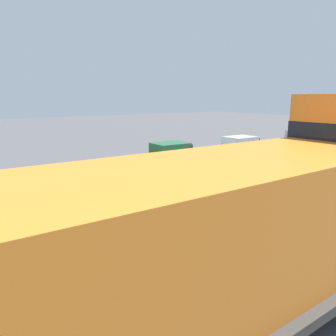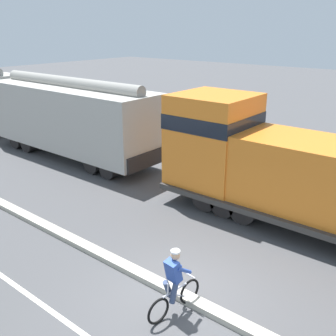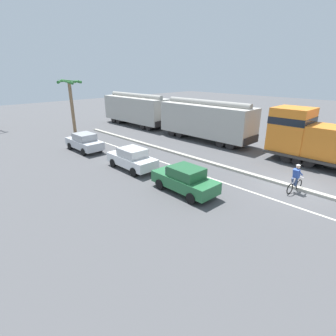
{
  "view_description": "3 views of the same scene",
  "coord_description": "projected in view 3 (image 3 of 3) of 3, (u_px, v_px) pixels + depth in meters",
  "views": [
    {
      "loc": [
        9.48,
        -6.28,
        4.14
      ],
      "look_at": [
        -1.15,
        1.17,
        1.3
      ],
      "focal_mm": 35.0,
      "sensor_mm": 36.0,
      "label": 1
    },
    {
      "loc": [
        -6.68,
        -5.05,
        6.54
      ],
      "look_at": [
        3.22,
        2.95,
        1.93
      ],
      "focal_mm": 42.0,
      "sensor_mm": 36.0,
      "label": 2
    },
    {
      "loc": [
        -16.11,
        -5.17,
        6.88
      ],
      "look_at": [
        -4.78,
        6.29,
        0.91
      ],
      "focal_mm": 28.0,
      "sensor_mm": 36.0,
      "label": 3
    }
  ],
  "objects": [
    {
      "name": "parked_car_white",
      "position": [
        132.0,
        159.0,
        19.33
      ],
      "size": [
        1.9,
        4.23,
        1.62
      ],
      "color": "silver",
      "rests_on": "ground"
    },
    {
      "name": "hopper_car_middle",
      "position": [
        136.0,
        110.0,
        34.7
      ],
      "size": [
        2.9,
        10.6,
        4.18
      ],
      "color": "#ABA9A1",
      "rests_on": "ground"
    },
    {
      "name": "hopper_car_lead",
      "position": [
        206.0,
        121.0,
        26.97
      ],
      "size": [
        2.9,
        10.6,
        4.18
      ],
      "color": "#ABA8A0",
      "rests_on": "ground"
    },
    {
      "name": "lane_stripe",
      "position": [
        194.0,
        173.0,
        18.87
      ],
      "size": [
        0.14,
        36.0,
        0.01
      ],
      "primitive_type": "cube",
      "color": "silver",
      "rests_on": "ground"
    },
    {
      "name": "cyclist",
      "position": [
        296.0,
        179.0,
        15.62
      ],
      "size": [
        1.7,
        0.51,
        1.71
      ],
      "color": "black",
      "rests_on": "ground"
    },
    {
      "name": "median_curb",
      "position": [
        214.0,
        164.0,
        20.43
      ],
      "size": [
        0.36,
        36.0,
        0.16
      ],
      "primitive_type": "cube",
      "color": "#B2AD9E",
      "rests_on": "ground"
    },
    {
      "name": "parked_car_silver",
      "position": [
        84.0,
        142.0,
        23.83
      ],
      "size": [
        1.84,
        4.2,
        1.62
      ],
      "color": "#B7BABF",
      "rests_on": "ground"
    },
    {
      "name": "palm_tree_far",
      "position": [
        71.0,
        93.0,
        29.46
      ],
      "size": [
        2.71,
        2.76,
        6.18
      ],
      "color": "#846647",
      "rests_on": "ground"
    },
    {
      "name": "ground_plane",
      "position": [
        292.0,
        188.0,
        16.46
      ],
      "size": [
        120.0,
        120.0,
        0.0
      ],
      "primitive_type": "plane",
      "color": "#4C4C4F"
    },
    {
      "name": "parked_car_green",
      "position": [
        185.0,
        180.0,
        15.58
      ],
      "size": [
        1.94,
        4.25,
        1.62
      ],
      "color": "#286B3D",
      "rests_on": "ground"
    }
  ]
}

